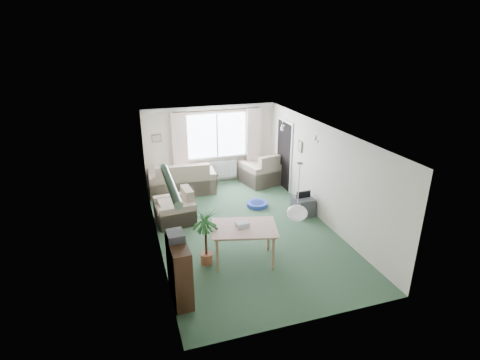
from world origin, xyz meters
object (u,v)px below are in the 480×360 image
object	(u,v)px
armchair_left	(174,206)
bookshelf	(179,271)
tv_cube	(303,206)
houseplant	(206,237)
dining_table	(244,244)
armchair_corner	(261,168)
coffee_table	(199,182)
pet_bed	(257,204)
sofa	(182,177)

from	to	relation	value
armchair_left	bookshelf	xyz separation A→B (m)	(-0.34, -2.93, 0.14)
armchair_left	tv_cube	xyz separation A→B (m)	(3.20, -0.61, -0.18)
houseplant	dining_table	world-z (taller)	houseplant
bookshelf	armchair_corner	bearing A→B (deg)	53.07
armchair_left	dining_table	xyz separation A→B (m)	(1.09, -2.17, -0.04)
bookshelf	houseplant	bearing A→B (deg)	50.98
bookshelf	houseplant	distance (m)	1.12
coffee_table	pet_bed	size ratio (longest dim) A/B	1.81
houseplant	bookshelf	bearing A→B (deg)	-126.98
bookshelf	dining_table	world-z (taller)	bookshelf
tv_cube	armchair_left	bearing A→B (deg)	165.34
armchair_corner	tv_cube	xyz separation A→B (m)	(0.23, -2.42, -0.26)
bookshelf	sofa	bearing A→B (deg)	78.05
armchair_corner	houseplant	world-z (taller)	houseplant
sofa	bookshelf	xyz separation A→B (m)	(-0.83, -4.77, 0.08)
armchair_left	houseplant	bearing A→B (deg)	4.26
armchair_corner	pet_bed	xyz separation A→B (m)	(-0.72, -1.62, -0.43)
coffee_table	houseplant	distance (m)	3.95
dining_table	tv_cube	bearing A→B (deg)	36.41
sofa	coffee_table	distance (m)	0.56
sofa	houseplant	bearing A→B (deg)	91.24
armchair_left	pet_bed	xyz separation A→B (m)	(2.25, 0.19, -0.36)
sofa	armchair_left	bearing A→B (deg)	78.59
coffee_table	houseplant	xyz separation A→B (m)	(-0.66, -3.88, 0.38)
armchair_corner	pet_bed	world-z (taller)	armchair_corner
tv_cube	pet_bed	xyz separation A→B (m)	(-0.95, 0.80, -0.18)
coffee_table	houseplant	size ratio (longest dim) A/B	0.84
dining_table	pet_bed	size ratio (longest dim) A/B	2.14
coffee_table	tv_cube	size ratio (longest dim) A/B	1.98
armchair_corner	houseplant	bearing A→B (deg)	42.59
coffee_table	bookshelf	size ratio (longest dim) A/B	0.92
sofa	houseplant	size ratio (longest dim) A/B	1.55
pet_bed	houseplant	bearing A→B (deg)	-130.59
sofa	bookshelf	distance (m)	4.84
houseplant	dining_table	size ratio (longest dim) A/B	1.01
coffee_table	pet_bed	world-z (taller)	coffee_table
armchair_left	bookshelf	distance (m)	2.96
armchair_left	houseplant	distance (m)	2.08
armchair_left	tv_cube	world-z (taller)	armchair_left
armchair_corner	dining_table	size ratio (longest dim) A/B	0.91
bookshelf	pet_bed	bearing A→B (deg)	48.36
coffee_table	pet_bed	xyz separation A→B (m)	(1.25, -1.64, -0.17)
bookshelf	houseplant	world-z (taller)	houseplant
dining_table	sofa	bearing A→B (deg)	98.45
dining_table	bookshelf	bearing A→B (deg)	-151.77
armchair_corner	bookshelf	xyz separation A→B (m)	(-3.31, -4.75, 0.06)
armchair_left	pet_bed	size ratio (longest dim) A/B	1.66
armchair_corner	tv_cube	bearing A→B (deg)	82.41
coffee_table	bookshelf	distance (m)	4.96
coffee_table	dining_table	bearing A→B (deg)	-88.66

